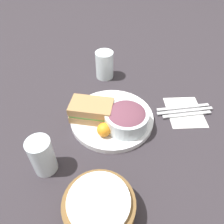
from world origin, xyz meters
TOP-DOWN VIEW (x-y plane):
  - ground_plane at (0.00, 0.00)m, footprint 4.00×4.00m
  - plate at (0.00, 0.00)m, footprint 0.28×0.28m
  - sandwich at (0.07, -0.00)m, footprint 0.15×0.11m
  - salad_bowl at (-0.04, 0.04)m, footprint 0.14×0.14m
  - dressing_cup at (-0.05, -0.06)m, footprint 0.05×0.05m
  - orange_wedge at (0.03, 0.08)m, footprint 0.04×0.04m
  - drink_glass at (0.19, 0.18)m, footprint 0.06×0.06m
  - bread_basket at (0.04, 0.31)m, footprint 0.16×0.16m
  - napkin at (-0.26, -0.03)m, footprint 0.12×0.15m
  - fork at (-0.26, -0.04)m, footprint 0.19×0.03m
  - knife at (-0.26, -0.03)m, footprint 0.20×0.03m
  - spoon at (-0.26, -0.01)m, footprint 0.17×0.03m
  - water_glass at (0.02, -0.26)m, footprint 0.07×0.07m

SIDE VIEW (x-z plane):
  - ground_plane at x=0.00m, z-range 0.00..0.00m
  - napkin at x=-0.26m, z-range 0.00..0.00m
  - fork at x=-0.26m, z-range 0.00..0.01m
  - knife at x=-0.26m, z-range 0.00..0.01m
  - spoon at x=-0.26m, z-range 0.00..0.01m
  - plate at x=0.00m, z-range 0.00..0.02m
  - dressing_cup at x=-0.05m, z-range 0.02..0.05m
  - bread_basket at x=0.04m, z-range 0.00..0.08m
  - orange_wedge at x=0.03m, z-range 0.02..0.06m
  - sandwich at x=0.07m, z-range 0.02..0.08m
  - salad_bowl at x=-0.04m, z-range 0.02..0.08m
  - water_glass at x=0.02m, z-range 0.00..0.11m
  - drink_glass at x=0.19m, z-range 0.00..0.11m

